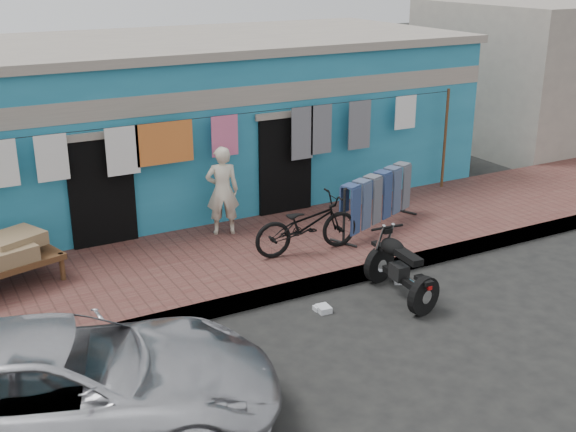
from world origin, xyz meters
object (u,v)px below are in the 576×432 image
object	(u,v)px
bicycle	(307,218)
jeans_rack	(376,200)
seated_person	(222,191)
motorcycle	(401,267)
car	(59,386)

from	to	relation	value
bicycle	jeans_rack	bearing A→B (deg)	-72.76
seated_person	motorcycle	distance (m)	3.56
seated_person	jeans_rack	size ratio (longest dim) A/B	0.73
seated_person	motorcycle	xyz separation A→B (m)	(1.50, -3.18, -0.54)
motorcycle	seated_person	bearing A→B (deg)	119.82
seated_person	bicycle	bearing A→B (deg)	138.73
seated_person	bicycle	size ratio (longest dim) A/B	0.87
seated_person	jeans_rack	xyz separation A→B (m)	(2.54, -1.06, -0.27)
jeans_rack	bicycle	bearing A→B (deg)	-167.09
bicycle	car	bearing A→B (deg)	125.41
motorcycle	jeans_rack	world-z (taller)	jeans_rack
car	jeans_rack	xyz separation A→B (m)	(6.29, 3.17, 0.10)
bicycle	motorcycle	size ratio (longest dim) A/B	1.14
car	seated_person	world-z (taller)	seated_person
car	seated_person	xyz separation A→B (m)	(3.75, 4.23, 0.37)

